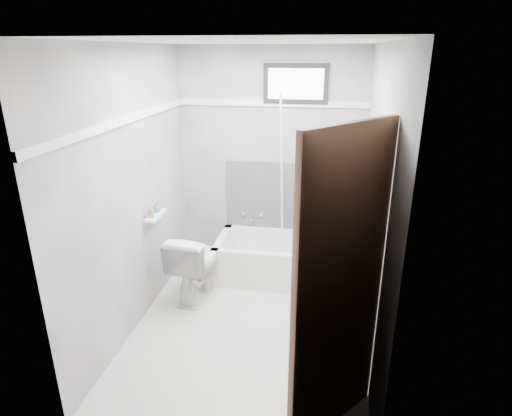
% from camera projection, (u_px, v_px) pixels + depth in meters
% --- Properties ---
extents(floor, '(2.60, 2.60, 0.00)m').
position_uv_depth(floor, '(250.00, 324.00, 3.89)').
color(floor, white).
rests_on(floor, ground).
extents(ceiling, '(2.60, 2.60, 0.00)m').
position_uv_depth(ceiling, '(248.00, 41.00, 3.05)').
color(ceiling, silver).
rests_on(ceiling, floor).
extents(wall_back, '(2.00, 0.02, 2.40)m').
position_uv_depth(wall_back, '(271.00, 161.00, 4.67)').
color(wall_back, slate).
rests_on(wall_back, floor).
extents(wall_front, '(2.00, 0.02, 2.40)m').
position_uv_depth(wall_front, '(204.00, 279.00, 2.27)').
color(wall_front, slate).
rests_on(wall_front, floor).
extents(wall_left, '(0.02, 2.60, 2.40)m').
position_uv_depth(wall_left, '(133.00, 193.00, 3.63)').
color(wall_left, slate).
rests_on(wall_left, floor).
extents(wall_right, '(0.02, 2.60, 2.40)m').
position_uv_depth(wall_right, '(375.00, 207.00, 3.31)').
color(wall_right, slate).
rests_on(wall_right, floor).
extents(bathtub, '(1.50, 0.70, 0.42)m').
position_uv_depth(bathtub, '(286.00, 259.00, 4.64)').
color(bathtub, white).
rests_on(bathtub, floor).
extents(office_chair, '(0.62, 0.62, 0.95)m').
position_uv_depth(office_chair, '(333.00, 228.00, 4.47)').
color(office_chair, slate).
rests_on(office_chair, bathtub).
extents(toilet, '(0.45, 0.73, 0.69)m').
position_uv_depth(toilet, '(195.00, 264.00, 4.24)').
color(toilet, white).
rests_on(toilet, floor).
extents(door, '(0.78, 0.78, 2.00)m').
position_uv_depth(door, '(390.00, 327.00, 2.20)').
color(door, '#512F1E').
rests_on(door, floor).
extents(window, '(0.66, 0.04, 0.40)m').
position_uv_depth(window, '(296.00, 84.00, 4.33)').
color(window, black).
rests_on(window, wall_back).
extents(backerboard, '(1.50, 0.02, 0.78)m').
position_uv_depth(backerboard, '(292.00, 197.00, 4.76)').
color(backerboard, '#4C4C4F').
rests_on(backerboard, wall_back).
extents(trim_back, '(2.00, 0.02, 0.06)m').
position_uv_depth(trim_back, '(271.00, 103.00, 4.44)').
color(trim_back, white).
rests_on(trim_back, wall_back).
extents(trim_left, '(0.02, 2.60, 0.06)m').
position_uv_depth(trim_left, '(127.00, 120.00, 3.41)').
color(trim_left, white).
rests_on(trim_left, wall_left).
extents(pole, '(0.02, 0.53, 1.89)m').
position_uv_depth(pole, '(282.00, 181.00, 4.48)').
color(pole, white).
rests_on(pole, bathtub).
extents(shelf, '(0.10, 0.32, 0.02)m').
position_uv_depth(shelf, '(156.00, 215.00, 3.96)').
color(shelf, white).
rests_on(shelf, wall_left).
extents(soap_bottle_a, '(0.06, 0.06, 0.12)m').
position_uv_depth(soap_bottle_a, '(151.00, 212.00, 3.87)').
color(soap_bottle_a, '#A38451').
rests_on(soap_bottle_a, shelf).
extents(soap_bottle_b, '(0.09, 0.09, 0.09)m').
position_uv_depth(soap_bottle_b, '(157.00, 207.00, 4.00)').
color(soap_bottle_b, '#456E7F').
rests_on(soap_bottle_b, shelf).
extents(faucet, '(0.26, 0.10, 0.16)m').
position_uv_depth(faucet, '(252.00, 216.00, 4.90)').
color(faucet, silver).
rests_on(faucet, wall_back).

